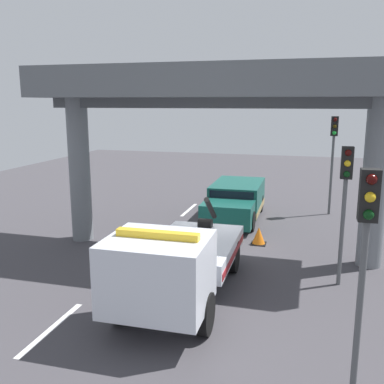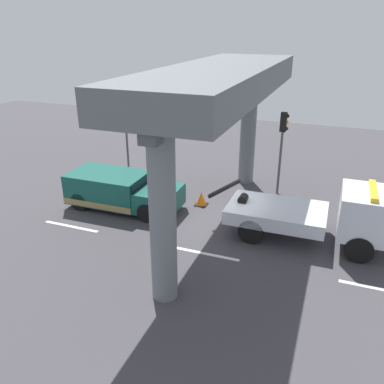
# 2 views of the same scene
# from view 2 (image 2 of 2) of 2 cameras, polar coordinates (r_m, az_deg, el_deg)

# --- Properties ---
(ground_plane) EXTENTS (60.00, 40.00, 0.10)m
(ground_plane) POSITION_cam_2_polar(r_m,az_deg,el_deg) (17.02, 4.72, -4.81)
(ground_plane) COLOR #423F44
(lane_stripe_west) EXTENTS (2.60, 0.16, 0.01)m
(lane_stripe_west) POSITION_cam_2_polar(r_m,az_deg,el_deg) (17.53, -16.98, -4.76)
(lane_stripe_west) COLOR silver
(lane_stripe_west) RESTS_ON ground
(lane_stripe_mid) EXTENTS (2.60, 0.16, 0.01)m
(lane_stripe_mid) POSITION_cam_2_polar(r_m,az_deg,el_deg) (14.92, 1.95, -8.85)
(lane_stripe_mid) COLOR silver
(lane_stripe_mid) RESTS_ON ground
(lane_stripe_east) EXTENTS (2.60, 0.16, 0.01)m
(lane_stripe_east) POSITION_cam_2_polar(r_m,az_deg,el_deg) (14.49, 25.57, -12.51)
(lane_stripe_east) COLOR silver
(lane_stripe_east) RESTS_ON ground
(tow_truck_white) EXTENTS (7.26, 2.45, 2.46)m
(tow_truck_white) POSITION_cam_2_polar(r_m,az_deg,el_deg) (15.97, 18.98, -3.03)
(tow_truck_white) COLOR silver
(tow_truck_white) RESTS_ON ground
(towed_van_green) EXTENTS (5.21, 2.25, 1.58)m
(towed_van_green) POSITION_cam_2_polar(r_m,az_deg,el_deg) (18.55, -10.40, 0.15)
(towed_van_green) COLOR #145147
(towed_van_green) RESTS_ON ground
(overpass_structure) EXTENTS (3.60, 12.49, 6.46)m
(overpass_structure) POSITION_cam_2_polar(r_m,az_deg,el_deg) (15.34, 3.96, 14.15)
(overpass_structure) COLOR slate
(overpass_structure) RESTS_ON ground
(traffic_light_near) EXTENTS (0.39, 0.32, 4.64)m
(traffic_light_near) POSITION_cam_2_polar(r_m,az_deg,el_deg) (22.18, -9.57, 11.04)
(traffic_light_near) COLOR #515456
(traffic_light_near) RESTS_ON ground
(traffic_light_far) EXTENTS (0.39, 0.32, 4.07)m
(traffic_light_far) POSITION_cam_2_polar(r_m,az_deg,el_deg) (19.51, 12.92, 7.93)
(traffic_light_far) COLOR #515456
(traffic_light_far) RESTS_ON ground
(traffic_cone_orange) EXTENTS (0.56, 0.56, 0.67)m
(traffic_cone_orange) POSITION_cam_2_polar(r_m,az_deg,el_deg) (18.57, 1.35, -0.98)
(traffic_cone_orange) COLOR orange
(traffic_cone_orange) RESTS_ON ground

